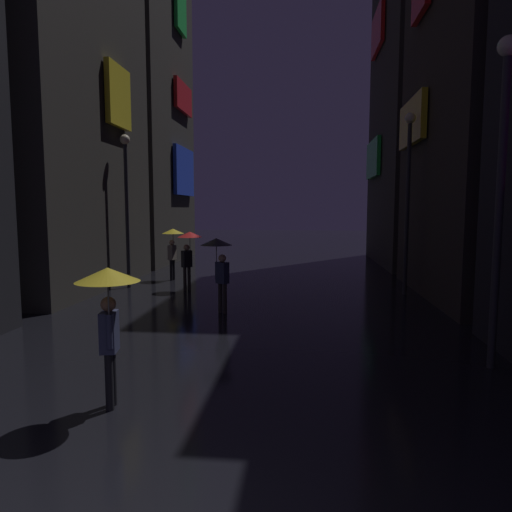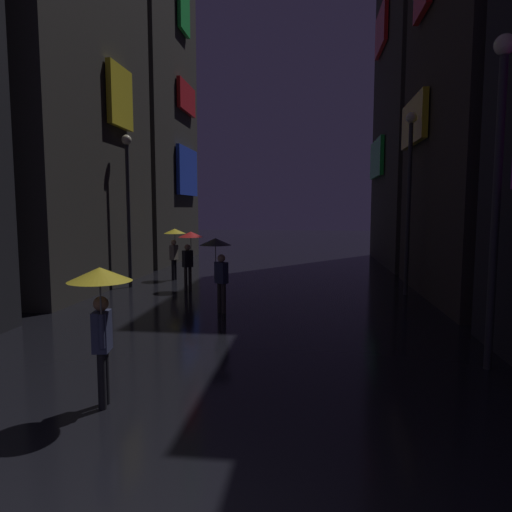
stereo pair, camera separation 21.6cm
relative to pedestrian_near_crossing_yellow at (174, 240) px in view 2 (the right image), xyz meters
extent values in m
cube|color=yellow|center=(-1.47, -1.64, 5.39)|extent=(0.20, 1.93, 2.23)
cube|color=#33302D|center=(-3.62, 6.55, 7.01)|extent=(4.00, 8.04, 17.37)
cube|color=#264CF9|center=(-1.47, 7.56, 3.38)|extent=(0.20, 3.78, 2.69)
cube|color=red|center=(-1.47, 7.62, 7.51)|extent=(0.20, 3.19, 1.61)
cube|color=#26E54C|center=(-1.47, 7.32, 12.12)|extent=(0.20, 1.87, 2.38)
cube|color=#2D2826|center=(11.38, -2.46, 5.86)|extent=(4.00, 8.02, 15.07)
cube|color=yellow|center=(9.23, -1.04, 4.37)|extent=(0.20, 3.35, 1.61)
cube|color=#33302D|center=(11.38, 6.93, 9.94)|extent=(4.00, 8.79, 23.21)
cube|color=#26E54C|center=(9.23, 8.24, 4.05)|extent=(0.20, 3.96, 2.05)
cube|color=red|center=(9.23, 7.78, 10.80)|extent=(0.20, 3.32, 2.15)
cylinder|color=black|center=(-0.02, -0.21, -1.24)|extent=(0.12, 0.12, 0.85)
cylinder|color=black|center=(0.02, -0.04, -1.24)|extent=(0.12, 0.12, 0.85)
cube|color=gray|center=(0.00, -0.13, -0.52)|extent=(0.30, 0.39, 0.60)
sphere|color=beige|center=(0.00, -0.13, -0.11)|extent=(0.22, 0.22, 0.22)
cylinder|color=gray|center=(0.00, 0.06, -0.47)|extent=(0.09, 0.09, 0.50)
cylinder|color=slate|center=(0.00, 0.06, -0.13)|extent=(0.02, 0.02, 0.77)
cone|color=yellow|center=(0.00, 0.06, 0.35)|extent=(0.90, 0.90, 0.20)
cylinder|color=black|center=(2.56, -11.99, -1.24)|extent=(0.12, 0.12, 0.85)
cylinder|color=black|center=(2.59, -12.17, -1.24)|extent=(0.12, 0.12, 0.85)
cube|color=#333859|center=(2.57, -12.08, -0.52)|extent=(0.28, 0.37, 0.60)
sphere|color=#9E7051|center=(2.57, -12.08, -0.11)|extent=(0.22, 0.22, 0.22)
cylinder|color=#333859|center=(2.65, -12.25, -0.47)|extent=(0.09, 0.09, 0.50)
cylinder|color=slate|center=(2.65, -12.25, -0.13)|extent=(0.02, 0.02, 0.77)
cone|color=yellow|center=(2.65, -12.25, 0.35)|extent=(0.90, 0.90, 0.20)
cylinder|color=#38332D|center=(1.16, -2.50, -1.24)|extent=(0.12, 0.12, 0.85)
cylinder|color=#38332D|center=(1.28, -2.36, -1.24)|extent=(0.12, 0.12, 0.85)
cube|color=black|center=(1.22, -2.43, -0.52)|extent=(0.39, 0.40, 0.60)
sphere|color=tan|center=(1.22, -2.43, -0.11)|extent=(0.22, 0.22, 0.22)
cylinder|color=black|center=(1.30, -2.26, -0.47)|extent=(0.09, 0.09, 0.50)
cylinder|color=slate|center=(1.30, -2.26, -0.13)|extent=(0.02, 0.02, 0.77)
cone|color=red|center=(1.30, -2.26, 0.35)|extent=(0.90, 0.90, 0.20)
cylinder|color=#38332D|center=(3.20, -5.87, -1.24)|extent=(0.12, 0.12, 0.85)
cylinder|color=#38332D|center=(3.05, -5.76, -1.24)|extent=(0.12, 0.12, 0.85)
cube|color=#333859|center=(3.12, -5.81, -0.52)|extent=(0.40, 0.37, 0.60)
sphere|color=tan|center=(3.12, -5.81, -0.11)|extent=(0.22, 0.22, 0.22)
cylinder|color=#333859|center=(2.95, -5.75, -0.47)|extent=(0.09, 0.09, 0.50)
cylinder|color=slate|center=(2.95, -5.75, -0.13)|extent=(0.02, 0.02, 0.77)
cone|color=black|center=(2.95, -5.75, 0.35)|extent=(0.90, 0.90, 0.20)
cylinder|color=#2D2D33|center=(8.88, -9.71, 1.11)|extent=(0.14, 0.14, 5.57)
sphere|color=#F9EFCC|center=(8.88, -9.71, 4.08)|extent=(0.36, 0.36, 0.36)
cylinder|color=#2D2D33|center=(8.88, -2.33, 1.21)|extent=(0.14, 0.14, 5.76)
sphere|color=#F9EFCC|center=(8.88, -2.33, 4.27)|extent=(0.36, 0.36, 0.36)
cylinder|color=#2D2D33|center=(-1.12, -2.00, 0.97)|extent=(0.14, 0.14, 5.27)
sphere|color=#F9EFCC|center=(-1.12, -2.00, 3.78)|extent=(0.36, 0.36, 0.36)
camera|label=1|loc=(5.39, -18.33, 1.27)|focal=32.00mm
camera|label=2|loc=(5.60, -18.31, 1.27)|focal=32.00mm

